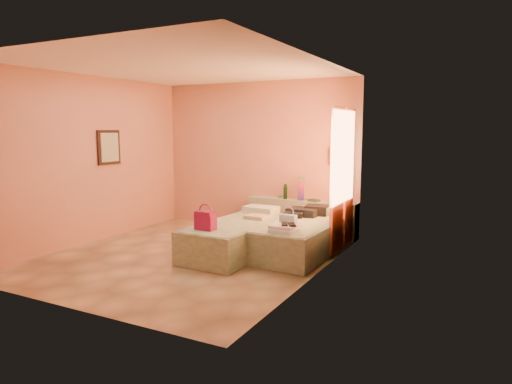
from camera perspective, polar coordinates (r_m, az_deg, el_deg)
ground at (r=7.07m, az=-8.25°, el=-7.97°), size 4.50×4.50×0.00m
room_walls at (r=7.15m, az=-4.54°, el=6.80°), size 4.02×4.51×2.81m
headboard_ledge at (r=8.34m, az=5.69°, el=-3.17°), size 2.05×0.30×0.65m
bed_left at (r=7.10m, az=-2.30°, el=-5.73°), size 0.97×2.03×0.50m
bed_right at (r=7.11m, az=5.83°, el=-5.74°), size 0.97×2.03×0.50m
water_bottle at (r=8.32m, az=3.68°, el=0.02°), size 0.08×0.08×0.26m
rainbow_box at (r=8.18m, az=5.65°, el=0.38°), size 0.10×0.10×0.41m
small_dish at (r=8.52m, az=3.04°, el=-0.59°), size 0.13×0.13×0.03m
green_book at (r=8.12m, az=7.26°, el=-1.05°), size 0.22×0.19×0.03m
flower_vase at (r=8.01m, az=10.05°, el=-0.52°), size 0.19×0.19×0.23m
magenta_handbag at (r=6.52m, az=-6.34°, el=-3.55°), size 0.29×0.17×0.27m
khaki_garment at (r=7.28m, az=0.14°, el=-3.13°), size 0.36×0.30×0.06m
clothes_pile at (r=7.55m, az=6.19°, el=-2.38°), size 0.60×0.60×0.16m
blue_handbag at (r=6.80m, az=4.03°, el=-3.50°), size 0.26×0.13×0.16m
towel_stack at (r=6.34m, az=3.48°, el=-4.63°), size 0.36×0.31×0.10m
sandal_pair at (r=6.34m, az=4.03°, el=-4.05°), size 0.25×0.27×0.02m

